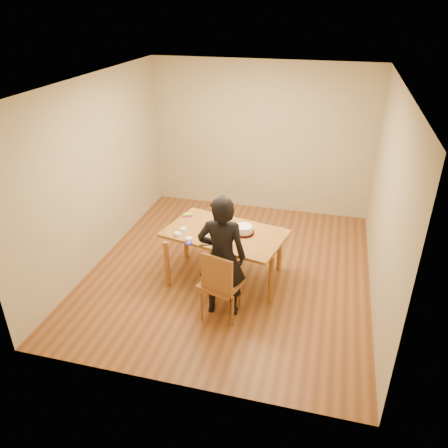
% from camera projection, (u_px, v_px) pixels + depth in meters
% --- Properties ---
extents(room_shell, '(4.00, 4.50, 2.70)m').
position_uv_depth(room_shell, '(237.00, 177.00, 6.17)').
color(room_shell, brown).
rests_on(room_shell, ground).
extents(dining_table, '(1.77, 1.27, 0.04)m').
position_uv_depth(dining_table, '(225.00, 233.00, 5.98)').
color(dining_table, brown).
rests_on(dining_table, floor).
extents(dining_chair, '(0.57, 0.57, 0.04)m').
position_uv_depth(dining_chair, '(221.00, 284.00, 5.41)').
color(dining_chair, brown).
rests_on(dining_chair, floor).
extents(cake_plate, '(0.29, 0.29, 0.02)m').
position_uv_depth(cake_plate, '(244.00, 233.00, 5.93)').
color(cake_plate, red).
rests_on(cake_plate, dining_table).
extents(cake, '(0.24, 0.24, 0.08)m').
position_uv_depth(cake, '(244.00, 229.00, 5.91)').
color(cake, white).
rests_on(cake, cake_plate).
extents(frosting_dome, '(0.24, 0.24, 0.03)m').
position_uv_depth(frosting_dome, '(244.00, 226.00, 5.89)').
color(frosting_dome, white).
rests_on(frosting_dome, cake).
extents(frosting_tub, '(0.08, 0.08, 0.08)m').
position_uv_depth(frosting_tub, '(205.00, 239.00, 5.71)').
color(frosting_tub, white).
rests_on(frosting_tub, dining_table).
extents(frosting_lid, '(0.09, 0.09, 0.01)m').
position_uv_depth(frosting_lid, '(189.00, 243.00, 5.69)').
color(frosting_lid, '#1A19A8').
rests_on(frosting_lid, dining_table).
extents(frosting_dollop, '(0.04, 0.04, 0.02)m').
position_uv_depth(frosting_dollop, '(189.00, 242.00, 5.68)').
color(frosting_dollop, white).
rests_on(frosting_dollop, frosting_lid).
extents(ramekin_green, '(0.09, 0.09, 0.04)m').
position_uv_depth(ramekin_green, '(189.00, 239.00, 5.75)').
color(ramekin_green, white).
rests_on(ramekin_green, dining_table).
extents(ramekin_yellow, '(0.09, 0.09, 0.04)m').
position_uv_depth(ramekin_yellow, '(183.00, 229.00, 5.99)').
color(ramekin_yellow, white).
rests_on(ramekin_yellow, dining_table).
extents(ramekin_multi, '(0.09, 0.09, 0.04)m').
position_uv_depth(ramekin_multi, '(178.00, 234.00, 5.87)').
color(ramekin_multi, white).
rests_on(ramekin_multi, dining_table).
extents(candy_box_pink, '(0.14, 0.11, 0.02)m').
position_uv_depth(candy_box_pink, '(188.00, 216.00, 6.39)').
color(candy_box_pink, '#CB2F74').
rests_on(candy_box_pink, dining_table).
extents(candy_box_green, '(0.14, 0.11, 0.02)m').
position_uv_depth(candy_box_green, '(188.00, 214.00, 6.39)').
color(candy_box_green, green).
rests_on(candy_box_green, candy_box_pink).
extents(spatula, '(0.17, 0.08, 0.01)m').
position_uv_depth(spatula, '(206.00, 245.00, 5.65)').
color(spatula, black).
rests_on(spatula, dining_table).
extents(person, '(0.63, 0.45, 1.62)m').
position_uv_depth(person, '(222.00, 257.00, 5.28)').
color(person, black).
rests_on(person, floor).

